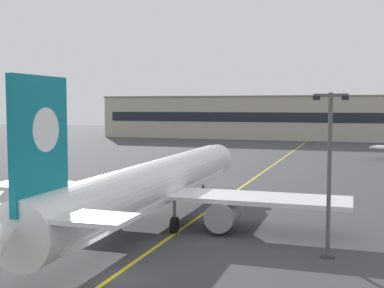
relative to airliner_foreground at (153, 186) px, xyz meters
The scene contains 5 objects.
ground_plane 13.59m from the airliner_foreground, 77.18° to the right, with size 400.00×400.00×0.00m, color #3D3D3F.
taxiway_centreline 17.73m from the airliner_foreground, 80.34° to the left, with size 0.30×180.00×0.01m, color yellow.
airliner_foreground is the anchor object (origin of this frame).
apron_lamp_post 15.37m from the airliner_foreground, 18.29° to the right, with size 2.24×0.90×10.91m.
terminal_building 111.28m from the airliner_foreground, 85.39° to the left, with size 136.75×12.40×12.89m.
Camera 1 is at (12.83, -25.68, 10.08)m, focal length 46.86 mm.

